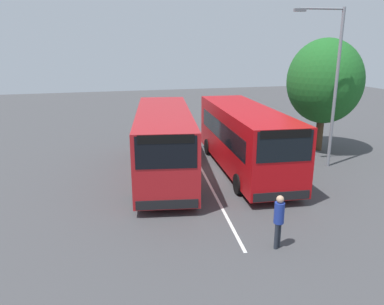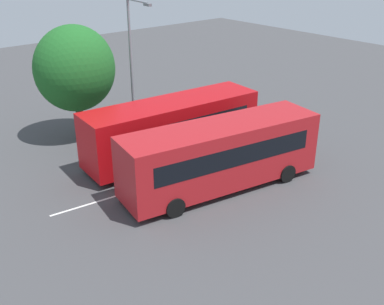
{
  "view_description": "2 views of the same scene",
  "coord_description": "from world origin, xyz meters",
  "views": [
    {
      "loc": [
        17.18,
        -5.24,
        6.24
      ],
      "look_at": [
        0.68,
        -0.78,
        1.31
      ],
      "focal_mm": 34.84,
      "sensor_mm": 36.0,
      "label": 1
    },
    {
      "loc": [
        -14.01,
        -16.07,
        10.92
      ],
      "look_at": [
        -0.98,
        -0.75,
        1.64
      ],
      "focal_mm": 43.27,
      "sensor_mm": 36.0,
      "label": 2
    }
  ],
  "objects": [
    {
      "name": "bus_center_left",
      "position": [
        0.13,
        2.15,
        1.76
      ],
      "size": [
        10.03,
        3.43,
        3.23
      ],
      "rotation": [
        0.0,
        0.0,
        -0.09
      ],
      "color": "#B70C11",
      "rests_on": "ground"
    },
    {
      "name": "bus_far_left",
      "position": [
        -0.2,
        -1.96,
        1.76
      ],
      "size": [
        10.12,
        4.19,
        3.23
      ],
      "rotation": [
        0.0,
        0.0,
        -0.17
      ],
      "color": "#AD191E",
      "rests_on": "ground"
    },
    {
      "name": "pedestrian",
      "position": [
        7.63,
        0.16,
        1.06
      ],
      "size": [
        0.45,
        0.45,
        1.79
      ],
      "rotation": [
        0.0,
        0.0,
        3.75
      ],
      "color": "#232833",
      "rests_on": "ground"
    },
    {
      "name": "ground_plane",
      "position": [
        0.0,
        0.0,
        0.0
      ],
      "size": [
        73.46,
        73.46,
        0.0
      ],
      "primitive_type": "plane",
      "color": "#424244"
    },
    {
      "name": "street_lamp",
      "position": [
        0.68,
        6.53,
        4.62
      ],
      "size": [
        0.44,
        2.6,
        8.02
      ],
      "rotation": [
        0.0,
        0.0,
        -1.67
      ],
      "color": "gray",
      "rests_on": "ground"
    },
    {
      "name": "depot_tree",
      "position": [
        -2.26,
        8.11,
        4.19
      ],
      "size": [
        4.72,
        4.25,
        6.68
      ],
      "color": "#4C3823",
      "rests_on": "ground"
    },
    {
      "name": "lane_stripe_outer_left",
      "position": [
        0.0,
        0.0,
        0.0
      ],
      "size": [
        15.36,
        1.99,
        0.01
      ],
      "primitive_type": "cube",
      "rotation": [
        0.0,
        0.0,
        -0.12
      ],
      "color": "silver",
      "rests_on": "ground"
    }
  ]
}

